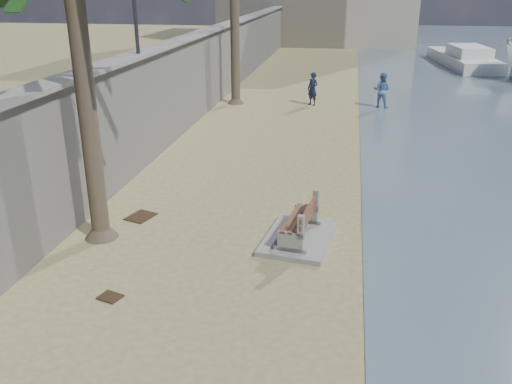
{
  "coord_description": "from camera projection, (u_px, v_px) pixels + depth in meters",
  "views": [
    {
      "loc": [
        1.48,
        -4.43,
        5.75
      ],
      "look_at": [
        -0.5,
        7.0,
        1.2
      ],
      "focal_mm": 38.0,
      "sensor_mm": 36.0,
      "label": 1
    }
  ],
  "objects": [
    {
      "name": "seawall",
      "position": [
        204.0,
        73.0,
        24.93
      ],
      "size": [
        0.45,
        70.0,
        3.5
      ],
      "primitive_type": "cube",
      "color": "gray",
      "rests_on": "ground_plane"
    },
    {
      "name": "wall_cap",
      "position": [
        202.0,
        33.0,
        24.27
      ],
      "size": [
        0.8,
        70.0,
        0.12
      ],
      "primitive_type": "cube",
      "color": "gray",
      "rests_on": "seawall"
    },
    {
      "name": "bench_far",
      "position": [
        299.0,
        225.0,
        12.67
      ],
      "size": [
        1.78,
        2.38,
        0.92
      ],
      "color": "gray",
      "rests_on": "ground_plane"
    },
    {
      "name": "person_a",
      "position": [
        313.0,
        86.0,
        26.36
      ],
      "size": [
        0.8,
        0.75,
        1.83
      ],
      "primitive_type": "imported",
      "rotation": [
        0.0,
        0.0,
        -0.62
      ],
      "color": "#141D38",
      "rests_on": "ground_plane"
    },
    {
      "name": "person_b",
      "position": [
        382.0,
        88.0,
        25.86
      ],
      "size": [
        1.05,
        0.91,
        1.84
      ],
      "primitive_type": "imported",
      "rotation": [
        0.0,
        0.0,
        2.85
      ],
      "color": "#537CAD",
      "rests_on": "ground_plane"
    },
    {
      "name": "yacht_far",
      "position": [
        462.0,
        61.0,
        38.94
      ],
      "size": [
        3.88,
        10.03,
        1.5
      ],
      "primitive_type": null,
      "rotation": [
        0.0,
        0.0,
        1.69
      ],
      "color": "silver",
      "rests_on": "bay_water"
    },
    {
      "name": "debris_c",
      "position": [
        141.0,
        216.0,
        14.08
      ],
      "size": [
        0.77,
        0.87,
        0.03
      ],
      "primitive_type": "cube",
      "rotation": [
        0.0,
        0.0,
        1.26
      ],
      "color": "#382616",
      "rests_on": "ground_plane"
    },
    {
      "name": "debris_d",
      "position": [
        110.0,
        297.0,
        10.5
      ],
      "size": [
        0.52,
        0.46,
        0.03
      ],
      "primitive_type": "cube",
      "rotation": [
        0.0,
        0.0,
        5.97
      ],
      "color": "#382616",
      "rests_on": "ground_plane"
    }
  ]
}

